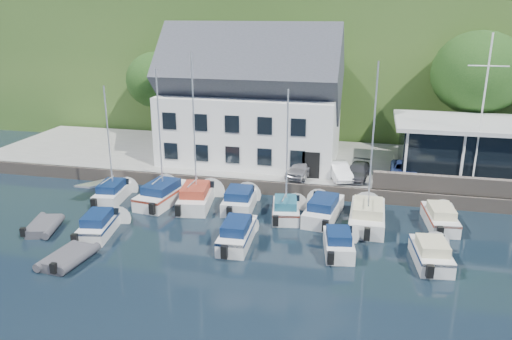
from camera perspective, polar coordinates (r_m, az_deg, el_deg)
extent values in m
plane|color=black|center=(26.23, 6.09, -11.81)|extent=(180.00, 180.00, 0.00)
cube|color=gray|center=(42.15, 9.06, 0.44)|extent=(60.00, 13.00, 1.00)
cube|color=#63594F|center=(36.00, 8.29, -2.57)|extent=(60.00, 0.30, 1.00)
cube|color=#2C4D1D|center=(84.88, 11.63, 14.14)|extent=(160.00, 75.00, 16.00)
cube|color=#63594F|center=(37.19, 27.17, -1.95)|extent=(18.00, 0.50, 1.20)
imported|color=#9E9DA2|center=(37.59, 5.27, 0.28)|extent=(2.36, 4.06, 1.30)
imported|color=silver|center=(37.43, 9.46, -0.04)|extent=(2.38, 3.87, 1.20)
imported|color=#323338|center=(37.66, 11.54, -0.13)|extent=(2.11, 3.99, 1.10)
imported|color=#304594|center=(38.40, 16.57, 0.00)|extent=(1.76, 3.95, 1.32)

